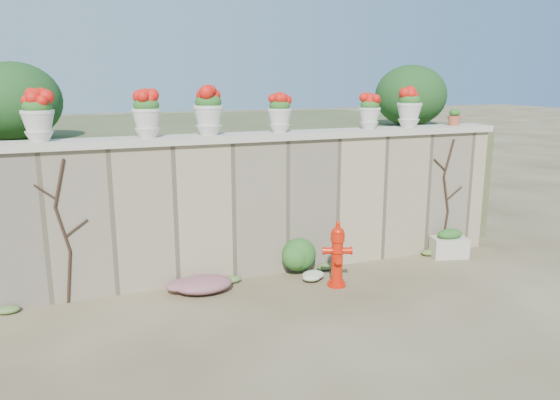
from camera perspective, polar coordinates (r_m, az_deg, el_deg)
name	(u,v)px	position (r m, az deg, el deg)	size (l,w,h in m)	color
ground	(305,320)	(6.82, 2.65, -12.37)	(80.00, 80.00, 0.00)	#4D3D26
stone_wall	(257,208)	(8.07, -2.40, -0.79)	(8.00, 0.40, 2.00)	#9D8A68
wall_cap	(256,137)	(7.89, -2.47, 6.64)	(8.10, 0.52, 0.10)	beige
raised_fill	(206,173)	(11.09, -7.72, 2.86)	(9.00, 6.00, 2.00)	#384C23
back_shrub_left	(14,101)	(8.67, -26.03, 9.24)	(1.30, 1.30, 1.10)	#143814
back_shrub_right	(411,95)	(10.47, 13.51, 10.57)	(1.30, 1.30, 1.10)	#143814
vine_left	(64,230)	(7.47, -21.67, -2.92)	(0.60, 0.04, 1.91)	black
vine_right	(447,194)	(9.41, 17.01, 0.56)	(0.60, 0.04, 1.91)	black
fire_hydrant	(337,254)	(7.70, 6.01, -5.64)	(0.40, 0.29, 0.94)	red
planter_box	(449,244)	(9.35, 17.27, -4.42)	(0.64, 0.47, 0.47)	beige
green_shrub	(300,253)	(8.14, 2.09, -5.60)	(0.69, 0.62, 0.65)	#1E5119
magenta_clump	(192,285)	(7.59, -9.15, -8.71)	(1.00, 0.67, 0.27)	#B62470
white_flowers	(315,276)	(7.97, 3.64, -7.89)	(0.48, 0.38, 0.17)	white
urn_pot_0	(38,117)	(7.46, -24.00, 7.97)	(0.40, 0.40, 0.63)	beige
urn_pot_1	(147,114)	(7.52, -13.76, 8.69)	(0.39, 0.39, 0.62)	beige
urn_pot_2	(208,111)	(7.67, -7.48, 9.18)	(0.42, 0.42, 0.66)	beige
urn_pot_3	(280,113)	(7.98, -0.03, 9.05)	(0.35, 0.35, 0.55)	beige
urn_pot_4	(370,112)	(8.63, 9.34, 9.08)	(0.34, 0.34, 0.53)	beige
urn_pot_5	(409,108)	(9.01, 13.37, 9.36)	(0.40, 0.40, 0.62)	beige
terracotta_pot	(454,118)	(9.55, 17.75, 8.16)	(0.22, 0.22, 0.26)	#AC4D34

